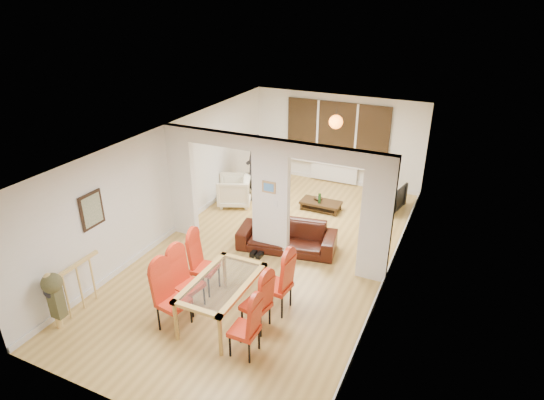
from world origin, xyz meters
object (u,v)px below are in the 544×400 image
Objects in this scene: dining_chair_rb at (256,302)px; person at (254,167)px; sofa at (287,236)px; bottle at (320,198)px; dining_chair_lb at (188,282)px; dining_chair_lc at (204,264)px; dining_chair_ra at (244,326)px; bowl at (318,199)px; dining_table at (223,300)px; dining_chair_rc at (277,282)px; coffee_table at (321,206)px; television at (395,199)px; dining_chair_la at (173,298)px; armchair at (234,191)px.

person is at bearing 126.23° from dining_chair_rb.
sofa is 2.06m from bottle.
dining_chair_lb is at bearing -99.51° from bottle.
dining_chair_ra is at bearing -44.88° from dining_chair_lc.
bowl is (0.72, 4.30, -0.30)m from dining_chair_lc.
dining_table is 1.43× the size of dining_chair_rc.
dining_chair_lb is at bearing 158.08° from dining_chair_ra.
dining_chair_ra is (1.45, -1.15, -0.05)m from dining_chair_lc.
dining_chair_lb is 1.56m from dining_chair_rc.
dining_chair_rc is at bearing -81.47° from coffee_table.
bottle is (-1.73, -0.92, 0.07)m from television.
bottle is at bearing 103.92° from dining_chair_rc.
dining_chair_la is 4.91m from armchair.
dining_chair_la is at bearing 3.84° from person.
television is (2.56, 5.03, -0.26)m from dining_chair_lc.
dining_chair_lc is 0.53× the size of sofa.
dining_chair_ra reaches higher than sofa.
armchair is 0.83× the size of coffee_table.
dining_table is 0.71m from dining_chair_lb.
coffee_table is (-0.63, 4.18, -0.46)m from dining_chair_rc.
dining_chair_rc is 5.11m from television.
dining_table is 4.69m from bottle.
person is at bearing 114.41° from television.
dining_chair_la is at bearing -5.70° from armchair.
coffee_table is 0.28m from bottle.
dining_chair_lc is at bearing -173.23° from dining_chair_rc.
dining_chair_lb is 1.52m from dining_chair_ra.
dining_table is at bearing -101.69° from sofa.
dining_chair_rb reaches higher than armchair.
person is (-2.41, 4.69, 0.38)m from dining_chair_rb.
dining_table is at bearing 48.71° from dining_chair_la.
dining_chair_rc reaches higher than armchair.
dining_chair_rc is at bearing 23.03° from person.
dining_chair_ra reaches higher than television.
dining_chair_rb is 5.71m from television.
dining_table is 1.56× the size of dining_chair_rb.
dining_chair_lb reaches higher than dining_chair_ra.
bottle is at bearing 128.60° from television.
dining_table is at bearing 172.53° from television.
armchair is (-1.37, 3.58, -0.18)m from dining_chair_lc.
sofa is (-0.66, 2.01, -0.27)m from dining_chair_rc.
bottle is (2.20, 0.54, -0.01)m from armchair.
bottle is at bearing 80.46° from person.
dining_chair_rb is 0.58× the size of person.
bottle is 0.24m from bowl.
dining_chair_rb is (1.35, -0.55, -0.04)m from dining_chair_lc.
dining_chair_la reaches higher than television.
bowl is (-0.63, 4.85, -0.27)m from dining_chair_rb.
dining_chair_la is at bearing -96.67° from bowl.
dining_table is 1.92× the size of armchair.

